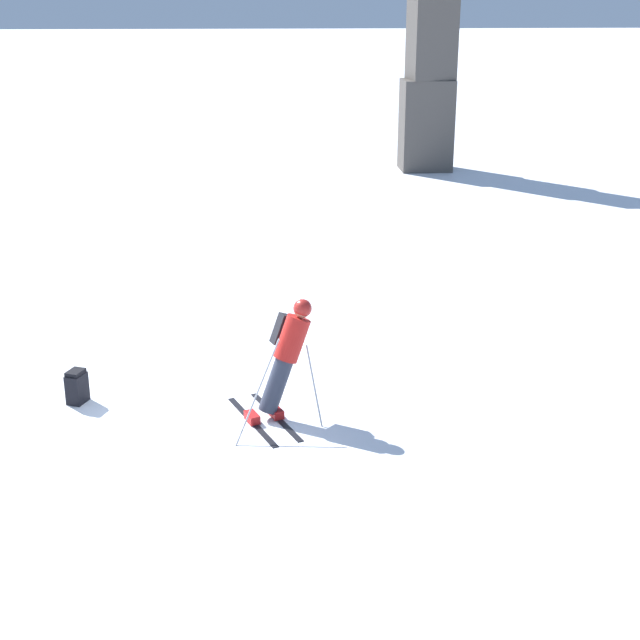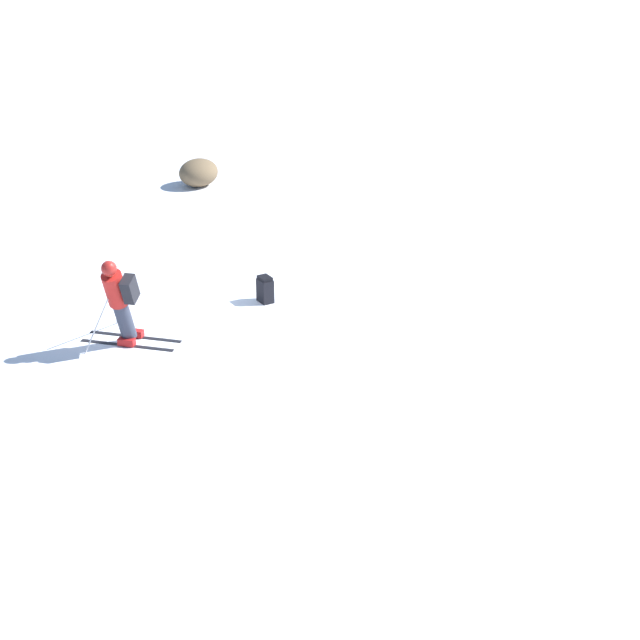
# 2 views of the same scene
# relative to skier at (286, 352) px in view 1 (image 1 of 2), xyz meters

# --- Properties ---
(ground_plane) EXTENTS (300.00, 300.00, 0.00)m
(ground_plane) POSITION_rel_skier_xyz_m (-1.73, -0.16, -0.94)
(ground_plane) COLOR white
(skier) EXTENTS (1.33, 1.71, 1.72)m
(skier) POSITION_rel_skier_xyz_m (0.00, 0.00, 0.00)
(skier) COLOR black
(skier) RESTS_ON ground
(rock_pillar) EXTENTS (1.66, 1.46, 8.45)m
(rock_pillar) POSITION_rel_skier_xyz_m (5.30, 18.36, 2.60)
(rock_pillar) COLOR #4C4742
(rock_pillar) RESTS_ON ground
(spare_backpack) EXTENTS (0.32, 0.36, 0.50)m
(spare_backpack) POSITION_rel_skier_xyz_m (-3.02, 0.59, -0.69)
(spare_backpack) COLOR black
(spare_backpack) RESTS_ON ground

